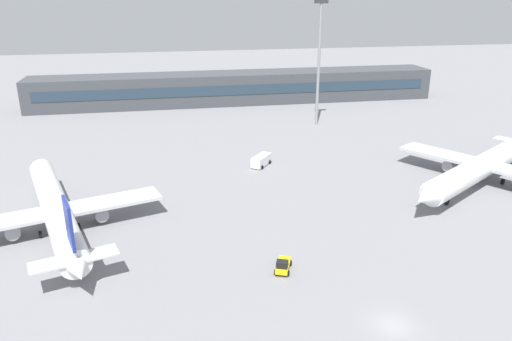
{
  "coord_description": "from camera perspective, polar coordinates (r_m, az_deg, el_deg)",
  "views": [
    {
      "loc": [
        -21.88,
        -38.89,
        32.79
      ],
      "look_at": [
        -6.84,
        40.0,
        3.0
      ],
      "focal_mm": 34.68,
      "sensor_mm": 36.0,
      "label": 1
    }
  ],
  "objects": [
    {
      "name": "service_van_white",
      "position": [
        96.43,
        0.6,
        1.17
      ],
      "size": [
        4.77,
        5.34,
        2.08
      ],
      "color": "white",
      "rests_on": "ground_plane"
    },
    {
      "name": "ground_plane",
      "position": [
        88.19,
        4.37,
        -1.54
      ],
      "size": [
        400.0,
        400.0,
        0.0
      ],
      "primitive_type": "plane",
      "color": "gray"
    },
    {
      "name": "terminal_building",
      "position": [
        150.8,
        -2.29,
        9.52
      ],
      "size": [
        119.96,
        12.13,
        9.0
      ],
      "color": "#3F4247",
      "rests_on": "ground_plane"
    },
    {
      "name": "floodlight_tower_west",
      "position": [
        124.23,
        7.29,
        13.05
      ],
      "size": [
        3.2,
        0.8,
        30.51
      ],
      "color": "gray",
      "rests_on": "ground_plane"
    },
    {
      "name": "baggage_tug_yellow",
      "position": [
        61.79,
        3.13,
        -10.87
      ],
      "size": [
        2.83,
        3.9,
        1.75
      ],
      "color": "yellow",
      "rests_on": "ground_plane"
    },
    {
      "name": "airplane_mid",
      "position": [
        95.58,
        24.8,
        0.54
      ],
      "size": [
        40.29,
        29.58,
        11.37
      ],
      "color": "silver",
      "rests_on": "ground_plane"
    },
    {
      "name": "airplane_near",
      "position": [
        76.74,
        -22.18,
        -3.91
      ],
      "size": [
        29.7,
        41.68,
        10.57
      ],
      "color": "silver",
      "rests_on": "ground_plane"
    }
  ]
}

